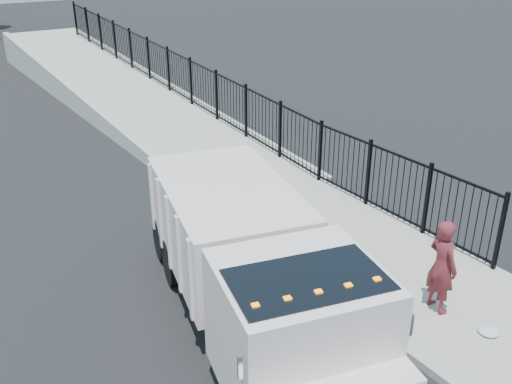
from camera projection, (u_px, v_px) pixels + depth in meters
ground at (310, 281)px, 12.33m from camera, size 120.00×120.00×0.00m
sidewalk at (444, 295)px, 11.77m from camera, size 3.55×12.00×0.12m
curb at (377, 327)px, 10.78m from camera, size 0.30×12.00×0.16m
ramp at (122, 102)px, 25.48m from camera, size 3.95×24.06×3.19m
iron_fence at (192, 97)px, 22.82m from camera, size 0.10×28.00×1.80m
truck at (255, 268)px, 10.11m from camera, size 4.13×7.84×2.56m
worker at (442, 266)px, 10.86m from camera, size 0.57×0.77×1.93m
debris at (489, 331)px, 10.52m from camera, size 0.39×0.39×0.10m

